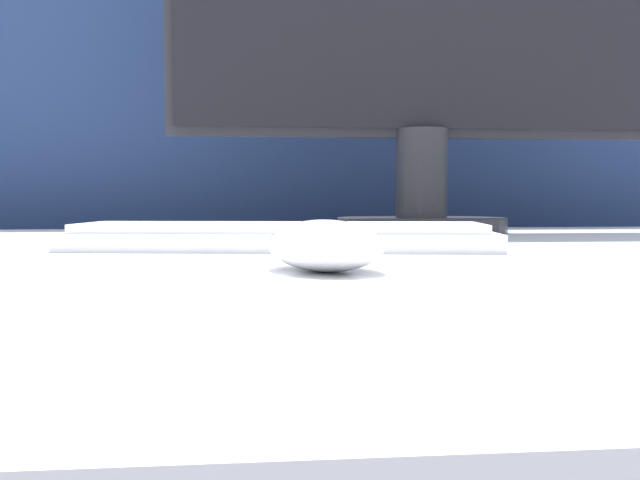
% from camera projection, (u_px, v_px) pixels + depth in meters
% --- Properties ---
extents(partition_panel, '(5.00, 0.03, 1.27)m').
position_uv_depth(partition_panel, '(296.00, 284.00, 1.29)').
color(partition_panel, navy).
rests_on(partition_panel, ground_plane).
extents(computer_mouse_near, '(0.09, 0.12, 0.03)m').
position_uv_depth(computer_mouse_near, '(325.00, 245.00, 0.48)').
color(computer_mouse_near, white).
rests_on(computer_mouse_near, desk).
extents(keyboard, '(0.40, 0.17, 0.02)m').
position_uv_depth(keyboard, '(281.00, 237.00, 0.69)').
color(keyboard, white).
rests_on(keyboard, desk).
extents(monitor, '(0.68, 0.23, 0.56)m').
position_uv_depth(monitor, '(423.00, 4.00, 0.99)').
color(monitor, '#28282D').
rests_on(monitor, desk).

